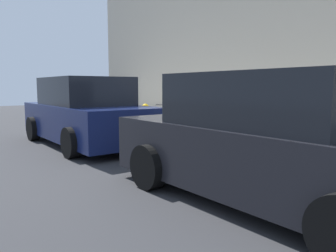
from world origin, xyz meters
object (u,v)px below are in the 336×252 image
object	(u,v)px
suitcase_teal_1	(255,138)
parked_car_navy_1	(86,113)
suitcase_maroon_5	(194,126)
fire_hydrant	(145,117)
suitcase_olive_4	(210,130)
suitcase_black_6	(181,125)
suitcase_silver_7	(170,124)
suitcase_navy_2	(239,135)
suitcase_teal_8	(160,122)
parked_car_charcoal_0	(272,142)
bollard_post	(133,118)
suitcase_silver_0	(279,137)
suitcase_red_3	(222,131)

from	to	relation	value
suitcase_teal_1	parked_car_navy_1	bearing A→B (deg)	28.13
suitcase_maroon_5	fire_hydrant	xyz separation A→B (m)	(2.13, -0.04, 0.07)
suitcase_olive_4	fire_hydrant	world-z (taller)	suitcase_olive_4
suitcase_black_6	fire_hydrant	world-z (taller)	suitcase_black_6
suitcase_olive_4	parked_car_navy_1	xyz separation A→B (m)	(2.29, 2.11, 0.35)
suitcase_silver_7	parked_car_navy_1	world-z (taller)	parked_car_navy_1
suitcase_teal_1	suitcase_navy_2	xyz separation A→B (m)	(0.45, -0.02, 0.00)
suitcase_teal_1	fire_hydrant	xyz separation A→B (m)	(3.99, -0.06, 0.15)
suitcase_maroon_5	suitcase_teal_8	xyz separation A→B (m)	(1.51, -0.09, -0.04)
parked_car_navy_1	fire_hydrant	bearing A→B (deg)	-81.68
suitcase_teal_8	suitcase_silver_7	bearing A→B (deg)	178.40
parked_car_charcoal_0	suitcase_teal_8	bearing A→B (deg)	-22.40
suitcase_navy_2	suitcase_maroon_5	world-z (taller)	suitcase_maroon_5
fire_hydrant	parked_car_navy_1	world-z (taller)	parked_car_navy_1
suitcase_olive_4	suitcase_silver_7	world-z (taller)	suitcase_olive_4
fire_hydrant	bollard_post	distance (m)	0.50
suitcase_black_6	suitcase_teal_8	size ratio (longest dim) A/B	1.12
fire_hydrant	bollard_post	world-z (taller)	fire_hydrant
suitcase_black_6	suitcase_maroon_5	bearing A→B (deg)	-178.83
suitcase_black_6	suitcase_teal_8	world-z (taller)	suitcase_black_6
suitcase_teal_1	suitcase_black_6	xyz separation A→B (m)	(2.33, -0.02, 0.07)
suitcase_silver_0	suitcase_olive_4	distance (m)	1.91
suitcase_black_6	parked_car_charcoal_0	xyz separation A→B (m)	(-4.02, 1.99, 0.28)
suitcase_teal_1	suitcase_teal_8	size ratio (longest dim) A/B	0.72
suitcase_teal_1	suitcase_red_3	world-z (taller)	suitcase_red_3
suitcase_teal_8	suitcase_black_6	bearing A→B (deg)	174.65
suitcase_silver_0	suitcase_black_6	bearing A→B (deg)	0.77
suitcase_silver_0	fire_hydrant	xyz separation A→B (m)	(4.49, -0.01, 0.07)
suitcase_olive_4	suitcase_silver_7	bearing A→B (deg)	1.23
suitcase_teal_1	suitcase_olive_4	distance (m)	1.41
bollard_post	suitcase_teal_8	bearing A→B (deg)	-169.62
suitcase_black_6	suitcase_teal_8	bearing A→B (deg)	-5.35
suitcase_teal_1	parked_car_charcoal_0	xyz separation A→B (m)	(-1.70, 1.97, 0.35)
suitcase_red_3	fire_hydrant	world-z (taller)	suitcase_red_3
suitcase_teal_1	parked_car_navy_1	world-z (taller)	parked_car_navy_1
suitcase_olive_4	suitcase_navy_2	bearing A→B (deg)	173.63
suitcase_red_3	suitcase_olive_4	bearing A→B (deg)	-13.09
suitcase_red_3	parked_car_navy_1	xyz separation A→B (m)	(2.78, 1.99, 0.32)
suitcase_teal_8	fire_hydrant	distance (m)	0.64
suitcase_maroon_5	suitcase_teal_8	world-z (taller)	suitcase_maroon_5
suitcase_olive_4	parked_car_navy_1	bearing A→B (deg)	42.58
suitcase_olive_4	parked_car_charcoal_0	distance (m)	3.76
suitcase_silver_0	fire_hydrant	bearing A→B (deg)	-0.11
suitcase_olive_4	bollard_post	xyz separation A→B (m)	(3.06, 0.22, 0.07)
fire_hydrant	suitcase_black_6	bearing A→B (deg)	178.38
suitcase_silver_0	suitcase_silver_7	xyz separation A→B (m)	(3.37, -0.05, -0.05)
suitcase_silver_7	suitcase_teal_8	distance (m)	0.50
suitcase_navy_2	parked_car_charcoal_0	distance (m)	2.95
suitcase_navy_2	parked_car_charcoal_0	bearing A→B (deg)	137.05
suitcase_olive_4	parked_car_charcoal_0	size ratio (longest dim) A/B	0.19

